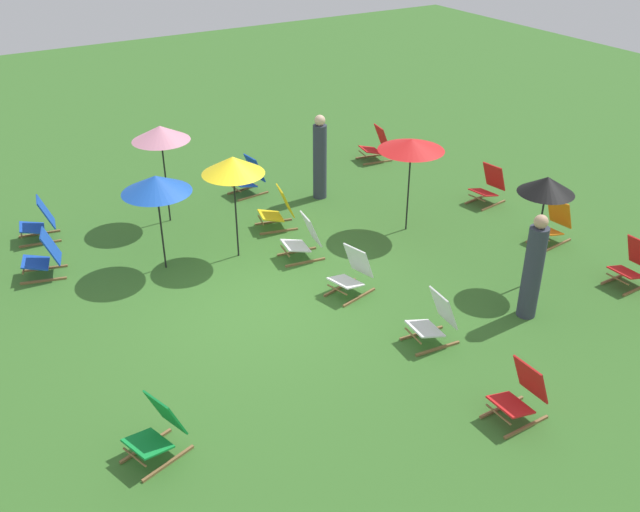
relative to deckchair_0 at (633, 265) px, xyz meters
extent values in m
plane|color=#386B28|center=(-2.77, -5.69, -0.37)|extent=(40.00, 40.00, 0.00)
cube|color=olive|center=(-0.22, -0.06, -0.35)|extent=(0.06, 0.76, 0.04)
cube|color=olive|center=(0.22, -0.05, -0.35)|extent=(0.06, 0.76, 0.04)
cube|color=red|center=(0.00, -0.15, -0.10)|extent=(0.49, 0.45, 0.13)
cylinder|color=olive|center=(0.01, -0.35, -0.17)|extent=(0.44, 0.04, 0.03)
cube|color=olive|center=(-3.88, -4.33, -0.35)|extent=(0.15, 0.76, 0.04)
cube|color=olive|center=(-3.45, -4.40, -0.35)|extent=(0.15, 0.76, 0.04)
cube|color=white|center=(-3.68, -4.46, -0.10)|extent=(0.54, 0.50, 0.13)
cube|color=white|center=(-3.64, -4.17, 0.18)|extent=(0.51, 0.32, 0.57)
cylinder|color=olive|center=(-3.71, -4.66, -0.17)|extent=(0.44, 0.09, 0.03)
cube|color=olive|center=(-5.64, -8.45, -0.35)|extent=(0.24, 0.74, 0.04)
cube|color=olive|center=(-5.21, -8.57, -0.35)|extent=(0.24, 0.74, 0.04)
cube|color=#1947B7|center=(-5.45, -8.61, -0.10)|extent=(0.58, 0.55, 0.13)
cube|color=#1947B7|center=(-5.37, -8.32, 0.18)|extent=(0.53, 0.37, 0.57)
cylinder|color=olive|center=(-5.51, -8.80, -0.17)|extent=(0.43, 0.15, 0.03)
cube|color=olive|center=(-5.20, -4.13, -0.35)|extent=(0.21, 0.75, 0.04)
cube|color=olive|center=(-4.77, -4.23, -0.35)|extent=(0.21, 0.75, 0.04)
cube|color=yellow|center=(-5.01, -4.27, -0.10)|extent=(0.57, 0.53, 0.13)
cube|color=yellow|center=(-4.94, -3.98, 0.18)|extent=(0.52, 0.35, 0.57)
cylinder|color=olive|center=(-5.05, -4.47, -0.17)|extent=(0.43, 0.13, 0.03)
cube|color=olive|center=(-7.17, -0.43, -0.35)|extent=(0.16, 0.76, 0.04)
cube|color=olive|center=(-6.74, -0.50, -0.35)|extent=(0.16, 0.76, 0.04)
cube|color=red|center=(-6.97, -0.57, -0.10)|extent=(0.54, 0.51, 0.13)
cube|color=red|center=(-6.92, -0.27, 0.18)|extent=(0.51, 0.32, 0.57)
cylinder|color=olive|center=(-7.00, -0.76, -0.17)|extent=(0.44, 0.10, 0.03)
cube|color=olive|center=(-0.65, -3.96, -0.35)|extent=(0.11, 0.76, 0.04)
cube|color=olive|center=(-0.21, -4.00, -0.35)|extent=(0.11, 0.76, 0.04)
cube|color=white|center=(-0.44, -4.08, -0.10)|extent=(0.52, 0.48, 0.13)
cube|color=white|center=(-0.41, -3.79, 0.18)|extent=(0.50, 0.29, 0.57)
cylinder|color=olive|center=(-0.46, -4.28, -0.17)|extent=(0.44, 0.07, 0.03)
cube|color=olive|center=(-7.07, -8.24, -0.35)|extent=(0.17, 0.75, 0.04)
cube|color=olive|center=(-6.64, -8.32, -0.35)|extent=(0.17, 0.75, 0.04)
cube|color=#1947B7|center=(-6.87, -8.38, -0.10)|extent=(0.55, 0.51, 0.13)
cube|color=#1947B7|center=(-6.82, -8.09, 0.18)|extent=(0.52, 0.33, 0.57)
cylinder|color=olive|center=(-6.90, -8.58, -0.17)|extent=(0.44, 0.11, 0.03)
cube|color=olive|center=(-6.95, -3.97, -0.35)|extent=(0.11, 0.76, 0.04)
cube|color=olive|center=(-6.51, -3.92, -0.35)|extent=(0.11, 0.76, 0.04)
cube|color=#1947B7|center=(-6.72, -4.05, -0.10)|extent=(0.52, 0.48, 0.13)
cube|color=#1947B7|center=(-6.75, -3.75, 0.18)|extent=(0.50, 0.29, 0.57)
cylinder|color=olive|center=(-6.70, -4.24, -0.17)|extent=(0.44, 0.07, 0.03)
cube|color=olive|center=(-0.50, -8.36, -0.35)|extent=(0.27, 0.74, 0.04)
cube|color=olive|center=(-0.08, -8.23, -0.35)|extent=(0.27, 0.74, 0.04)
cube|color=#148C38|center=(-0.26, -8.39, -0.10)|extent=(0.59, 0.56, 0.13)
cube|color=#148C38|center=(-0.35, -8.11, 0.18)|extent=(0.53, 0.38, 0.57)
cylinder|color=olive|center=(-0.20, -8.58, -0.17)|extent=(0.43, 0.16, 0.03)
cube|color=olive|center=(-2.01, -0.05, -0.35)|extent=(0.12, 0.76, 0.04)
cube|color=olive|center=(-1.57, 0.00, -0.35)|extent=(0.12, 0.76, 0.04)
cube|color=orange|center=(-1.78, -0.12, -0.10)|extent=(0.53, 0.48, 0.13)
cube|color=orange|center=(-1.82, 0.17, 0.18)|extent=(0.50, 0.30, 0.57)
cylinder|color=olive|center=(-1.76, -0.32, -0.17)|extent=(0.44, 0.08, 0.03)
cube|color=olive|center=(-2.41, -4.32, -0.35)|extent=(0.22, 0.75, 0.04)
cube|color=olive|center=(-1.98, -4.22, -0.35)|extent=(0.22, 0.75, 0.04)
cube|color=white|center=(-2.17, -4.37, -0.10)|extent=(0.57, 0.54, 0.13)
cube|color=white|center=(-2.24, -4.07, 0.18)|extent=(0.53, 0.36, 0.57)
cylinder|color=olive|center=(-2.12, -4.56, -0.17)|extent=(0.43, 0.13, 0.03)
cube|color=olive|center=(-3.94, 0.11, -0.35)|extent=(0.15, 0.76, 0.04)
cube|color=olive|center=(-3.50, 0.18, -0.35)|extent=(0.15, 0.76, 0.04)
cube|color=red|center=(-3.71, 0.05, -0.10)|extent=(0.54, 0.50, 0.13)
cube|color=red|center=(-3.75, 0.34, 0.18)|extent=(0.51, 0.31, 0.57)
cylinder|color=olive|center=(-3.68, -0.15, -0.17)|extent=(0.44, 0.09, 0.03)
cube|color=olive|center=(1.23, -4.10, -0.35)|extent=(0.04, 0.76, 0.04)
cube|color=olive|center=(1.67, -4.10, -0.35)|extent=(0.04, 0.76, 0.04)
cube|color=red|center=(1.45, -4.20, -0.10)|extent=(0.48, 0.44, 0.13)
cube|color=red|center=(1.45, -3.90, 0.18)|extent=(0.48, 0.25, 0.57)
cylinder|color=olive|center=(1.46, -4.40, -0.17)|extent=(0.44, 0.03, 0.03)
cylinder|color=black|center=(-4.33, -5.30, 0.58)|extent=(0.03, 0.03, 1.89)
cone|color=yellow|center=(-4.33, -5.30, 1.40)|extent=(1.10, 1.10, 0.31)
cylinder|color=black|center=(-6.35, -5.86, 0.60)|extent=(0.03, 0.03, 1.95)
cone|color=pink|center=(-6.35, -5.86, 1.46)|extent=(1.11, 1.11, 0.29)
cylinder|color=black|center=(-3.61, -2.03, 0.55)|extent=(0.03, 0.03, 1.83)
cone|color=red|center=(-3.61, -2.03, 1.38)|extent=(1.25, 1.25, 0.21)
cylinder|color=black|center=(-0.89, -1.41, 0.59)|extent=(0.03, 0.03, 1.92)
cone|color=black|center=(-0.89, -1.41, 1.44)|extent=(0.91, 0.91, 0.28)
cylinder|color=black|center=(-4.60, -6.60, 0.49)|extent=(0.03, 0.03, 1.73)
cone|color=#194CB2|center=(-4.60, -6.60, 1.24)|extent=(1.19, 1.19, 0.30)
cylinder|color=#333847|center=(-5.78, -2.69, 0.43)|extent=(0.38, 0.38, 1.60)
sphere|color=beige|center=(-5.78, -2.69, 1.33)|extent=(0.23, 0.23, 0.23)
cylinder|color=#333847|center=(-0.21, -2.21, 0.41)|extent=(0.42, 0.42, 1.55)
sphere|color=tan|center=(-0.21, -2.21, 1.28)|extent=(0.22, 0.22, 0.22)
camera|label=1|loc=(6.17, -9.86, 5.96)|focal=39.84mm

